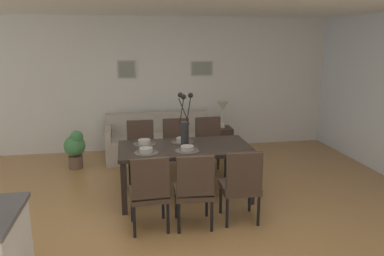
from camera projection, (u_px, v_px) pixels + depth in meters
name	position (u px, v px, depth m)	size (l,w,h in m)	color
ground_plane	(174.00, 222.00, 4.53)	(9.00, 9.00, 0.00)	#A87A47
back_wall_panel	(152.00, 84.00, 7.34)	(9.00, 0.10, 2.60)	silver
dining_table	(185.00, 152.00, 5.12)	(1.80, 0.93, 0.74)	black
dining_chair_near_left	(149.00, 190.00, 4.21)	(0.46, 0.46, 0.92)	#3D2D23
dining_chair_near_right	(141.00, 147.00, 5.86)	(0.44, 0.44, 0.92)	#3D2D23
dining_chair_far_left	(194.00, 187.00, 4.29)	(0.47, 0.47, 0.92)	#3D2D23
dining_chair_far_right	(177.00, 145.00, 6.00)	(0.44, 0.44, 0.92)	#3D2D23
dining_chair_mid_left	(241.00, 183.00, 4.42)	(0.46, 0.46, 0.92)	#3D2D23
dining_chair_mid_right	(210.00, 143.00, 6.10)	(0.47, 0.47, 0.92)	#3D2D23
centerpiece_vase	(185.00, 126.00, 5.04)	(0.21, 0.23, 0.73)	#232326
placemat_near_left	(146.00, 153.00, 4.81)	(0.32, 0.32, 0.01)	#4C4742
bowl_near_left	(146.00, 150.00, 4.80)	(0.17, 0.17, 0.07)	#B2ADA3
placemat_near_right	(144.00, 144.00, 5.21)	(0.32, 0.32, 0.01)	#4C4742
bowl_near_right	(144.00, 141.00, 5.20)	(0.17, 0.17, 0.07)	#B2ADA3
placemat_far_left	(187.00, 150.00, 4.90)	(0.32, 0.32, 0.01)	#4C4742
bowl_far_left	(187.00, 148.00, 4.89)	(0.17, 0.17, 0.07)	#B2ADA3
placemat_far_right	(183.00, 142.00, 5.30)	(0.32, 0.32, 0.01)	#4C4742
bowl_far_right	(182.00, 140.00, 5.29)	(0.17, 0.17, 0.07)	#B2ADA3
sofa	(160.00, 142.00, 6.99)	(1.95, 0.84, 0.80)	#B2A899
side_table	(222.00, 141.00, 7.19)	(0.36, 0.36, 0.52)	#33261E
table_lamp	(223.00, 108.00, 7.04)	(0.22, 0.22, 0.51)	beige
framed_picture_left	(127.00, 69.00, 7.12)	(0.35, 0.03, 0.35)	#B2ADA3
framed_picture_center	(202.00, 68.00, 7.37)	(0.44, 0.03, 0.29)	#B2ADA3
potted_plant	(75.00, 147.00, 6.34)	(0.36, 0.36, 0.67)	brown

